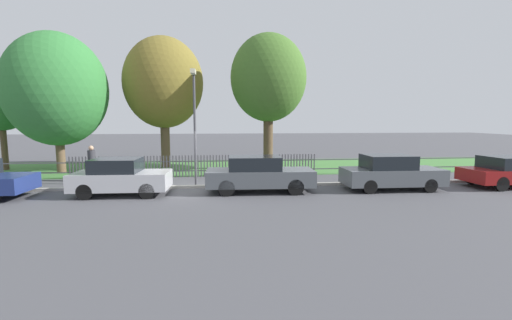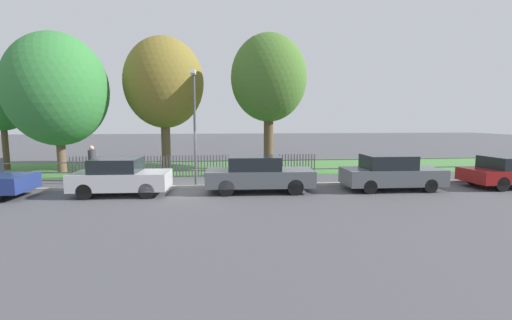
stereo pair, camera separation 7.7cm
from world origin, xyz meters
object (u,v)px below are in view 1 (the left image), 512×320
object	(u,v)px
parked_car_navy_estate	(259,174)
tree_far_left	(268,79)
tree_nearest_kerb	(0,96)
tree_mid_park	(164,83)
parked_car_red_compact	(391,173)
parked_car_black_saloon	(121,177)
covered_motorcycle	(253,166)
tree_behind_motorcycle	(56,90)
street_lamp	(194,113)
pedestrian_near_fence	(92,161)

from	to	relation	value
parked_car_navy_estate	tree_far_left	xyz separation A→B (m)	(1.32, 6.45, 4.67)
tree_nearest_kerb	parked_car_navy_estate	bearing A→B (deg)	-28.70
tree_mid_park	parked_car_red_compact	bearing A→B (deg)	-37.49
parked_car_black_saloon	covered_motorcycle	world-z (taller)	parked_car_black_saloon
covered_motorcycle	tree_behind_motorcycle	bearing A→B (deg)	168.34
street_lamp	tree_mid_park	bearing A→B (deg)	109.20
street_lamp	tree_nearest_kerb	bearing A→B (deg)	151.16
parked_car_navy_estate	street_lamp	size ratio (longest dim) A/B	0.87
parked_car_navy_estate	tree_behind_motorcycle	distance (m)	12.93
parked_car_red_compact	tree_mid_park	world-z (taller)	tree_mid_park
parked_car_red_compact	tree_nearest_kerb	bearing A→B (deg)	159.13
parked_car_navy_estate	tree_nearest_kerb	xyz separation A→B (m)	(-14.46, 7.92, 3.62)
parked_car_red_compact	covered_motorcycle	distance (m)	6.71
street_lamp	parked_car_black_saloon	bearing A→B (deg)	-153.24
tree_far_left	street_lamp	bearing A→B (deg)	-128.71
parked_car_black_saloon	parked_car_red_compact	bearing A→B (deg)	1.21
parked_car_black_saloon	tree_behind_motorcycle	world-z (taller)	tree_behind_motorcycle
tree_mid_park	street_lamp	world-z (taller)	tree_mid_park
parked_car_navy_estate	tree_mid_park	size ratio (longest dim) A/B	0.56
parked_car_black_saloon	street_lamp	world-z (taller)	street_lamp
tree_far_left	pedestrian_near_fence	bearing A→B (deg)	-161.19
parked_car_red_compact	tree_nearest_kerb	world-z (taller)	tree_nearest_kerb
parked_car_black_saloon	pedestrian_near_fence	xyz separation A→B (m)	(-2.27, 3.34, 0.26)
tree_mid_park	tree_nearest_kerb	bearing A→B (deg)	-178.76
parked_car_red_compact	covered_motorcycle	bearing A→B (deg)	148.15
parked_car_black_saloon	pedestrian_near_fence	distance (m)	4.04
parked_car_black_saloon	covered_motorcycle	xyz separation A→B (m)	(5.65, 3.50, -0.14)
parked_car_red_compact	pedestrian_near_fence	distance (m)	14.01
tree_behind_motorcycle	street_lamp	world-z (taller)	tree_behind_motorcycle
tree_nearest_kerb	pedestrian_near_fence	size ratio (longest dim) A/B	3.65
parked_car_red_compact	street_lamp	bearing A→B (deg)	170.31
parked_car_red_compact	pedestrian_near_fence	world-z (taller)	pedestrian_near_fence
covered_motorcycle	street_lamp	world-z (taller)	street_lamp
parked_car_navy_estate	pedestrian_near_fence	size ratio (longest dim) A/B	2.55
tree_nearest_kerb	tree_far_left	xyz separation A→B (m)	(15.78, -1.47, 1.05)
tree_far_left	street_lamp	distance (m)	6.77
covered_motorcycle	pedestrian_near_fence	distance (m)	7.94
parked_car_black_saloon	parked_car_red_compact	size ratio (longest dim) A/B	0.90
tree_behind_motorcycle	tree_far_left	distance (m)	11.92
tree_nearest_kerb	parked_car_red_compact	bearing A→B (deg)	-21.73
tree_nearest_kerb	tree_far_left	world-z (taller)	tree_far_left
tree_behind_motorcycle	street_lamp	size ratio (longest dim) A/B	1.51
street_lamp	tree_behind_motorcycle	bearing A→B (deg)	148.20
parked_car_red_compact	tree_far_left	size ratio (longest dim) A/B	0.52
parked_car_navy_estate	pedestrian_near_fence	world-z (taller)	pedestrian_near_fence
parked_car_black_saloon	tree_far_left	size ratio (longest dim) A/B	0.47
pedestrian_near_fence	street_lamp	size ratio (longest dim) A/B	0.34
tree_mid_park	street_lamp	bearing A→B (deg)	-70.80
tree_far_left	pedestrian_near_fence	xyz separation A→B (m)	(-9.15, -3.12, -4.43)
tree_behind_motorcycle	street_lamp	distance (m)	9.38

